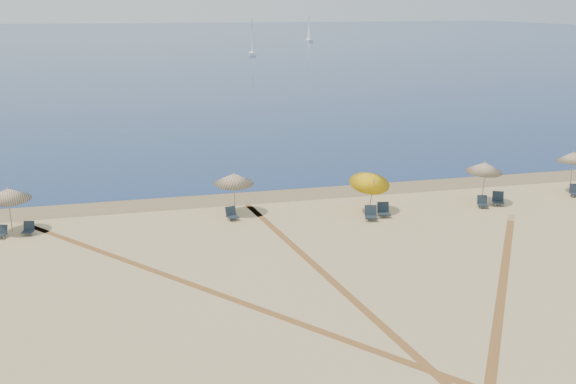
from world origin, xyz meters
name	(u,v)px	position (x,y,z in m)	size (l,w,h in m)	color
ocean	(141,38)	(0.00, 225.00, 0.01)	(500.00, 500.00, 0.00)	#0C2151
wet_sand	(271,195)	(0.00, 24.00, 0.00)	(500.00, 500.00, 0.00)	olive
umbrella_1	(8,194)	(-13.73, 20.85, 1.92)	(2.15, 2.18, 2.27)	gray
umbrella_2	(234,178)	(-2.64, 21.14, 1.91)	(2.09, 2.13, 2.28)	gray
umbrella_3	(370,179)	(4.37, 19.55, 1.84)	(2.16, 2.22, 2.47)	gray
umbrella_4	(484,167)	(11.11, 19.60, 2.07)	(2.02, 2.06, 2.43)	gray
umbrella_5	(574,157)	(17.28, 20.27, 2.17)	(1.92, 1.92, 2.51)	gray
chair_2	(1,232)	(-14.10, 20.08, 0.26)	(0.66, 0.71, 0.59)	black
chair_3	(28,229)	(-12.90, 20.28, 0.27)	(0.61, 0.68, 0.62)	black
chair_4	(232,214)	(-2.98, 20.10, 0.29)	(0.69, 0.76, 0.66)	black
chair_5	(371,214)	(3.98, 18.31, 0.32)	(0.78, 0.85, 0.73)	black
chair_6	(384,210)	(4.84, 18.68, 0.32)	(0.72, 0.81, 0.73)	black
chair_7	(482,202)	(10.72, 18.85, 0.28)	(0.70, 0.76, 0.65)	black
chair_8	(498,199)	(11.81, 19.08, 0.32)	(0.84, 0.90, 0.73)	black
chair_9	(575,191)	(17.06, 19.50, 0.31)	(0.80, 0.86, 0.70)	black
sailboat_0	(309,33)	(49.31, 188.62, 2.36)	(1.37, 5.24, 7.80)	white
sailboat_1	(252,44)	(21.03, 135.53, 2.42)	(2.10, 5.50, 7.99)	white
tire_tracks	(342,304)	(-0.68, 9.09, 0.00)	(48.11, 45.91, 0.00)	tan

